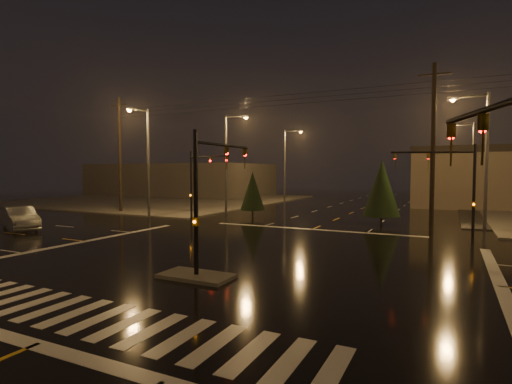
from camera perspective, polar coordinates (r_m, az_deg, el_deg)
ground at (r=20.09m, az=-1.93°, el=-9.46°), size 140.00×140.00×0.00m
sidewalk_nw at (r=61.61m, az=-13.53°, el=-1.06°), size 36.00×36.00×0.12m
median_island at (r=16.75m, az=-8.51°, el=-11.77°), size 3.00×1.60×0.15m
crosswalk at (r=13.15m, az=-21.51°, el=-16.44°), size 15.00×2.60×0.01m
stop_bar_near at (r=11.99m, az=-28.97°, el=-18.56°), size 16.00×0.50×0.01m
stop_bar_far at (r=30.09m, az=8.01°, el=-5.30°), size 16.00×0.50×0.01m
commercial_block at (r=74.00m, az=-10.61°, el=1.76°), size 30.00×18.00×5.60m
signal_mast_median at (r=16.98m, az=-6.82°, el=1.01°), size 0.25×4.59×6.00m
signal_mast_ne at (r=27.46m, az=26.67°, el=1.54°), size 4.84×1.86×6.00m
signal_mast_nw at (r=33.23m, az=-8.20°, el=2.03°), size 4.84×1.86×6.00m
streetlight_1 at (r=40.82m, az=-3.94°, el=5.05°), size 2.77×0.32×10.00m
streetlight_2 at (r=55.25m, az=4.42°, el=4.51°), size 2.77×0.32×10.00m
streetlight_3 at (r=33.41m, az=29.56°, el=5.13°), size 2.77×0.32×10.00m
streetlight_4 at (r=53.37m, az=28.28°, el=4.22°), size 2.77×0.32×10.00m
streetlight_5 at (r=38.09m, az=-15.46°, el=5.10°), size 0.32×2.77×10.00m
utility_pole_0 at (r=44.26m, az=-18.88°, el=5.16°), size 2.20×0.32×12.00m
utility_pole_1 at (r=31.39m, az=23.96°, el=6.02°), size 2.20×0.32×12.00m
conifer_3 at (r=37.31m, az=-0.49°, el=0.17°), size 2.30×2.30×4.30m
conifer_4 at (r=33.77m, az=17.51°, el=0.57°), size 2.93×2.93×5.27m
car_crossing at (r=34.30m, az=-30.65°, el=-3.26°), size 5.42×3.62×1.69m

